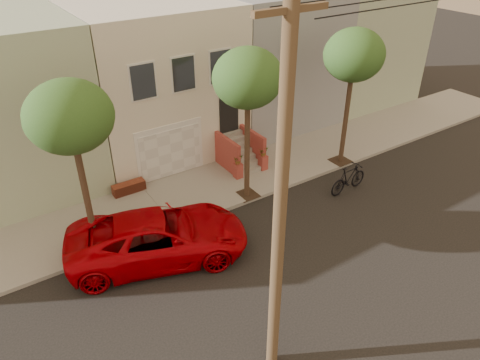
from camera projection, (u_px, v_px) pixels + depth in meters
ground at (285, 256)px, 16.10m from camera, size 90.00×90.00×0.00m
sidewalk at (210, 188)px, 19.88m from camera, size 40.00×3.70×0.15m
house_row at (147, 74)px, 22.19m from camera, size 33.10×11.70×7.00m
tree_left at (70, 118)px, 13.56m from camera, size 2.70×2.57×6.30m
tree_mid at (248, 79)px, 16.63m from camera, size 2.70×2.57×6.30m
tree_right at (354, 56)px, 19.23m from camera, size 2.70×2.57×6.30m
pickup_truck at (158, 237)px, 15.68m from camera, size 6.83×4.73×1.73m
motorcycle at (349, 179)px, 19.50m from camera, size 2.14×0.73×1.27m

